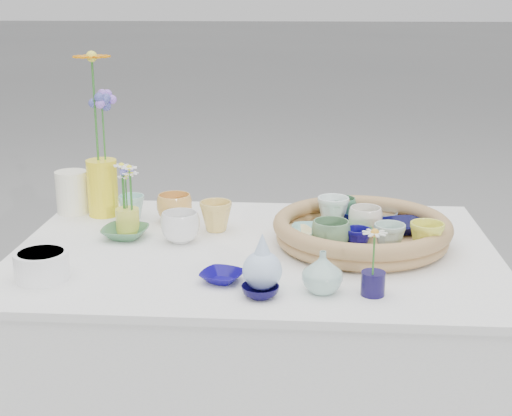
{
  "coord_description": "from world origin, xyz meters",
  "views": [
    {
      "loc": [
        0.12,
        -1.76,
        1.4
      ],
      "look_at": [
        0.0,
        0.02,
        0.87
      ],
      "focal_mm": 50.0,
      "sensor_mm": 36.0,
      "label": 1
    }
  ],
  "objects": [
    {
      "name": "loose_ceramic_4",
      "position": [
        -0.06,
        -0.23,
        0.78
      ],
      "size": [
        0.12,
        0.12,
        0.02
      ],
      "primitive_type": "imported",
      "rotation": [
        0.0,
        0.0,
        -0.34
      ],
      "color": "#0A0265",
      "rests_on": "display_table"
    },
    {
      "name": "tray_ceramic_7",
      "position": [
        0.29,
        0.1,
        0.82
      ],
      "size": [
        0.11,
        0.11,
        0.07
      ],
      "primitive_type": "imported",
      "rotation": [
        0.0,
        0.0,
        0.31
      ],
      "color": "white",
      "rests_on": "wicker_tray"
    },
    {
      "name": "tray_ceramic_8",
      "position": [
        0.35,
        0.21,
        0.8
      ],
      "size": [
        0.09,
        0.09,
        0.03
      ],
      "primitive_type": "imported",
      "rotation": [
        0.0,
        0.0,
        0.13
      ],
      "color": "#A0C6F4",
      "rests_on": "wicker_tray"
    },
    {
      "name": "wicker_tray",
      "position": [
        0.28,
        0.05,
        0.8
      ],
      "size": [
        0.47,
        0.47,
        0.08
      ],
      "primitive_type": null,
      "color": "#9E6E4A",
      "rests_on": "display_table"
    },
    {
      "name": "tray_ceramic_12",
      "position": [
        0.24,
        0.22,
        0.81
      ],
      "size": [
        0.09,
        0.09,
        0.06
      ],
      "primitive_type": "imported",
      "rotation": [
        0.0,
        0.0,
        -0.2
      ],
      "color": "#3C7C51",
      "rests_on": "wicker_tray"
    },
    {
      "name": "loose_ceramic_1",
      "position": [
        -0.12,
        0.14,
        0.81
      ],
      "size": [
        0.09,
        0.09,
        0.09
      ],
      "primitive_type": "imported",
      "rotation": [
        0.0,
        0.0,
        0.0
      ],
      "color": "#E1BE5F",
      "rests_on": "display_table"
    },
    {
      "name": "loose_ceramic_0",
      "position": [
        -0.25,
        0.22,
        0.81
      ],
      "size": [
        0.13,
        0.13,
        0.08
      ],
      "primitive_type": "imported",
      "rotation": [
        0.0,
        0.0,
        0.37
      ],
      "color": "#E1A34F",
      "rests_on": "display_table"
    },
    {
      "name": "tray_ceramic_11",
      "position": [
        0.34,
        -0.05,
        0.82
      ],
      "size": [
        0.11,
        0.11,
        0.07
      ],
      "primitive_type": "imported",
      "rotation": [
        0.0,
        0.0,
        0.43
      ],
      "color": "#A9C6BA",
      "rests_on": "wicker_tray"
    },
    {
      "name": "tray_ceramic_5",
      "position": [
        0.15,
        0.04,
        0.8
      ],
      "size": [
        0.13,
        0.13,
        0.03
      ],
      "primitive_type": "imported",
      "rotation": [
        0.0,
        0.0,
        0.03
      ],
      "color": "#79C1B7",
      "rests_on": "wicker_tray"
    },
    {
      "name": "white_pitcher",
      "position": [
        -0.58,
        0.28,
        0.83
      ],
      "size": [
        0.14,
        0.1,
        0.13
      ],
      "primitive_type": null,
      "rotation": [
        0.0,
        0.0,
        -0.06
      ],
      "color": "white",
      "rests_on": "display_table"
    },
    {
      "name": "bud_vase_cobalt",
      "position": [
        0.28,
        -0.28,
        0.79
      ],
      "size": [
        0.07,
        0.07,
        0.05
      ],
      "primitive_type": "cylinder",
      "rotation": [
        0.0,
        0.0,
        0.38
      ],
      "color": "#120C3C",
      "rests_on": "display_table"
    },
    {
      "name": "tall_vase_yellow",
      "position": [
        -0.48,
        0.27,
        0.85
      ],
      "size": [
        0.11,
        0.11,
        0.17
      ],
      "primitive_type": "cylinder",
      "rotation": [
        0.0,
        0.0,
        0.25
      ],
      "color": "yellow",
      "rests_on": "display_table"
    },
    {
      "name": "loose_ceramic_6",
      "position": [
        0.03,
        -0.31,
        0.78
      ],
      "size": [
        0.09,
        0.09,
        0.03
      ],
      "primitive_type": "imported",
      "rotation": [
        0.0,
        0.0,
        0.02
      ],
      "color": "black",
      "rests_on": "display_table"
    },
    {
      "name": "tray_ceramic_10",
      "position": [
        0.1,
        0.04,
        0.8
      ],
      "size": [
        0.13,
        0.13,
        0.02
      ],
      "primitive_type": "imported",
      "rotation": [
        0.0,
        0.0,
        0.29
      ],
      "color": "#F3D88C",
      "rests_on": "wicker_tray"
    },
    {
      "name": "fluted_bowl",
      "position": [
        -0.48,
        -0.24,
        0.8
      ],
      "size": [
        0.16,
        0.16,
        0.07
      ],
      "primitive_type": null,
      "rotation": [
        0.0,
        0.0,
        -0.32
      ],
      "color": "white",
      "rests_on": "display_table"
    },
    {
      "name": "tray_ceramic_9",
      "position": [
        0.26,
        -0.06,
        0.81
      ],
      "size": [
        0.07,
        0.07,
        0.06
      ],
      "primitive_type": "imported",
      "rotation": [
        0.0,
        0.0,
        -0.02
      ],
      "color": "#0E0961",
      "rests_on": "wicker_tray"
    },
    {
      "name": "daisy_cup",
      "position": [
        -0.37,
        0.1,
        0.8
      ],
      "size": [
        0.08,
        0.08,
        0.07
      ],
      "primitive_type": "cylinder",
      "rotation": [
        0.0,
        0.0,
        0.36
      ],
      "color": "#E1DB47",
      "rests_on": "display_table"
    },
    {
      "name": "loose_ceramic_3",
      "position": [
        -0.21,
        0.04,
        0.81
      ],
      "size": [
        0.13,
        0.13,
        0.08
      ],
      "primitive_type": "imported",
      "rotation": [
        0.0,
        0.0,
        -0.26
      ],
      "color": "white",
      "rests_on": "display_table"
    },
    {
      "name": "tray_ceramic_6",
      "position": [
        0.21,
        0.15,
        0.82
      ],
      "size": [
        0.1,
        0.1,
        0.08
      ],
      "primitive_type": "imported",
      "rotation": [
        0.0,
        0.0,
        -0.15
      ],
      "color": "white",
      "rests_on": "wicker_tray"
    },
    {
      "name": "tray_ceramic_0",
      "position": [
        0.27,
        0.19,
        0.8
      ],
      "size": [
        0.14,
        0.14,
        0.04
      ],
      "primitive_type": "imported",
      "rotation": [
        0.0,
        0.0,
        0.17
      ],
      "color": "#090D55",
      "rests_on": "wicker_tray"
    },
    {
      "name": "hydrangea",
      "position": [
        -0.47,
        0.28,
        1.02
      ],
      "size": [
        0.09,
        0.09,
        0.24
      ],
      "primitive_type": null,
      "rotation": [
        0.0,
        0.0,
        -0.38
      ],
      "color": "#484EA1",
      "rests_on": "tall_vase_yellow"
    },
    {
      "name": "tray_ceramic_4",
      "position": [
        0.19,
        -0.05,
        0.82
      ],
      "size": [
        0.12,
        0.12,
        0.08
      ],
      "primitive_type": "imported",
      "rotation": [
        0.0,
        0.0,
        0.2
      ],
      "color": "#618A61",
      "rests_on": "wicker_tray"
    },
    {
      "name": "bud_vase_seafoam",
      "position": [
        0.17,
        -0.28,
        0.81
      ],
      "size": [
        0.12,
        0.12,
        0.1
      ],
      "primitive_type": "imported",
      "rotation": [
        0.0,
        0.0,
        -0.39
      ],
      "color": "#9CC2B5",
      "rests_on": "display_table"
    },
    {
      "name": "tray_ceramic_2",
      "position": [
        0.43,
        -0.06,
        0.82
      ],
      "size": [
        0.09,
        0.09,
        0.08
      ],
      "primitive_type": "imported",
      "rotation": [
        0.0,
        0.0,
        0.05
      ],
      "color": "#DFE042",
      "rests_on": "wicker_tray"
    },
    {
      "name": "loose_ceramic_2",
      "position": [
        -0.36,
        0.06,
        0.78
      ],
      "size": [
        0.14,
        0.14,
        0.03
      ],
      "primitive_type": "imported",
      "rotation": [
        0.0,
        0.0,
        -0.11
      ],
      "color": "#41724B",
      "rests_on": "display_table"
    },
    {
      "name": "gerbera",
      "position": [
        -0.49,
        0.27,
        1.09
      ],
      "size": [
        0.14,
        0.14,
        0.32
      ],
      "primitive_type": null,
      "rotation": [
        0.0,
        0.0,
        -0.15
      ],
      "color": "orange",
      "rests_on": "tall_vase_yellow"
    },
    {
      "name": "single_daisy",
      "position": [
        0.28,
        -0.3,
        0.87
      ],
      "size": [
        0.08,
        0.08,
        0.12
      ],
      "primitive_type": null,
      "rotation": [
        0.0,
        0.0,
        0.38
      ],
      "color": "white",
      "rests_on": "bud_vase_cobalt"
    },
    {
      "name": "tray_ceramic_1",
      "position": [
        0.4,
        0.11,
        0.8
      ],
      "size": [
        0.16,
        0.16,
        0.03
      ],
      "primitive_type": "imported",
      "rotation": [
        0.0,
        0.0,
        0.35
      ],
      "color": "black",
      "rests_on": "wicker_tray"
    },
    {
      "name": "loose_ceramic_5",
      "position": [
        -0.38,
        0.23,
        0.8
      ],
      "size": [
        0.1,
        0.1,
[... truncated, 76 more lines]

